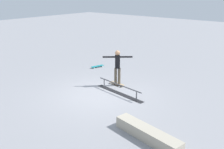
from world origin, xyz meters
TOP-DOWN VIEW (x-y plane):
  - ground_plane at (0.00, 0.00)m, footprint 60.00×60.00m
  - grind_rail at (-0.54, -0.62)m, footprint 2.67×0.61m
  - skate_ledge at (-3.39, 1.66)m, footprint 2.38×0.86m
  - skater_main at (0.14, -1.35)m, footprint 1.09×0.94m
  - skateboard_main at (0.18, -1.36)m, footprint 0.81×0.30m
  - loose_skateboard_teal at (2.86, -2.92)m, footprint 0.40×0.82m

SIDE VIEW (x-z plane):
  - ground_plane at x=0.00m, z-range 0.00..0.00m
  - skateboard_main at x=0.18m, z-range 0.03..0.12m
  - loose_skateboard_teal at x=2.86m, z-range 0.03..0.12m
  - skate_ledge at x=-3.39m, z-range 0.00..0.36m
  - grind_rail at x=-0.54m, z-range -0.03..0.40m
  - skater_main at x=0.14m, z-range 0.14..1.82m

